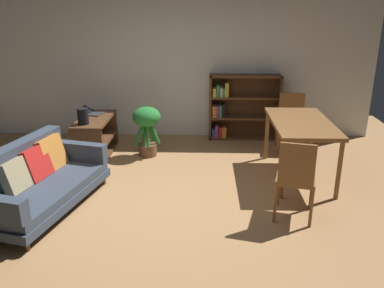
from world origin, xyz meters
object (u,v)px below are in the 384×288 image
potted_floor_plant (147,124)px  desk_speaker (83,116)px  media_console (96,137)px  dining_chair_near (296,176)px  dining_table (301,127)px  dining_chair_far (291,119)px  fabric_couch (35,180)px  bookshelf (240,107)px  open_laptop (92,112)px

potted_floor_plant → desk_speaker: bearing=-160.7°
media_console → dining_chair_near: size_ratio=1.14×
dining_table → media_console: bearing=165.7°
media_console → dining_chair_near: dining_chair_near is taller
desk_speaker → dining_chair_far: dining_chair_far is taller
fabric_couch → media_console: size_ratio=1.78×
fabric_couch → bookshelf: bookshelf is taller
fabric_couch → media_console: (0.27, 1.73, -0.05)m
fabric_couch → media_console: fabric_couch is taller
dining_chair_near → dining_chair_far: (0.42, 2.30, -0.01)m
open_laptop → bookshelf: bookshelf is taller
desk_speaker → potted_floor_plant: desk_speaker is taller
dining_table → bookshelf: (-0.67, 1.69, -0.16)m
dining_chair_near → bookshelf: bookshelf is taller
desk_speaker → dining_chair_near: bearing=-30.2°
potted_floor_plant → bookshelf: bookshelf is taller
fabric_couch → bookshelf: (2.59, 2.65, 0.22)m
dining_chair_near → media_console: bearing=144.4°
dining_chair_far → dining_chair_near: bearing=-100.3°
bookshelf → fabric_couch: bearing=-134.3°
dining_chair_far → fabric_couch: bearing=-148.2°
dining_chair_far → bookshelf: size_ratio=0.75×
potted_floor_plant → media_console: bearing=179.4°
media_console → potted_floor_plant: size_ratio=1.36×
open_laptop → dining_chair_near: 3.54m
media_console → open_laptop: size_ratio=2.44×
desk_speaker → potted_floor_plant: size_ratio=0.30×
media_console → dining_table: (2.99, -0.76, 0.43)m
open_laptop → bookshelf: 2.51m
media_console → potted_floor_plant: 0.85m
dining_chair_far → bookshelf: bearing=144.7°
fabric_couch → dining_chair_near: (2.96, -0.21, 0.19)m
media_console → dining_chair_near: bearing=-35.6°
media_console → open_laptop: 0.43m
open_laptop → fabric_couch: bearing=-95.1°
desk_speaker → bookshelf: size_ratio=0.19×
fabric_couch → dining_chair_near: size_ratio=2.03×
media_console → potted_floor_plant: bearing=-0.6°
fabric_couch → desk_speaker: desk_speaker is taller
media_console → dining_table: bearing=-14.3°
dining_table → dining_chair_far: bearing=84.0°
open_laptop → media_console: bearing=-70.2°
open_laptop → bookshelf: size_ratio=0.36×
open_laptop → dining_table: bearing=-18.2°
open_laptop → dining_chair_near: (2.79, -2.18, -0.10)m
desk_speaker → dining_chair_near: (2.76, -1.61, -0.20)m
open_laptop → desk_speaker: (0.02, -0.57, 0.09)m
bookshelf → dining_chair_near: bearing=-82.6°
media_console → bookshelf: (2.32, 0.92, 0.27)m
fabric_couch → media_console: bearing=81.2°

